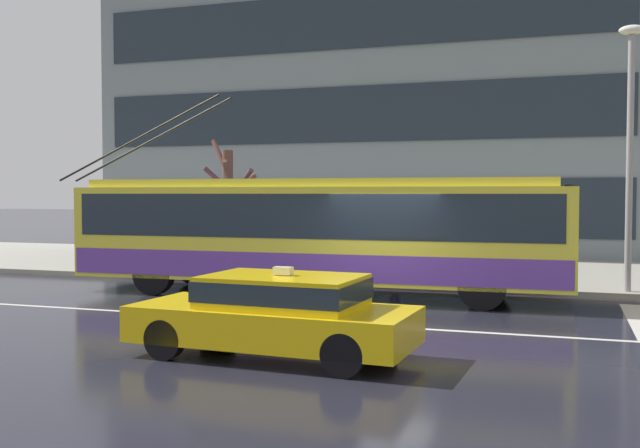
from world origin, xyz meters
TOP-DOWN VIEW (x-y plane):
  - ground_plane at (0.00, 0.00)m, footprint 160.00×160.00m
  - sidewalk_slab at (0.00, 9.02)m, footprint 80.00×10.00m
  - crosswalk_stripe_edge_near at (5.21, 1.01)m, footprint 0.44×4.40m
  - lane_centre_line at (0.00, -1.20)m, footprint 72.00×0.14m
  - trolleybus at (-1.97, 2.43)m, footprint 13.20×2.75m
  - taxi_oncoming_near at (-0.38, -4.19)m, footprint 4.43×2.03m
  - bus_shelter at (-4.68, 6.29)m, footprint 3.73×1.85m
  - pedestrian_at_shelter at (-0.65, 5.43)m, footprint 0.42×0.42m
  - pedestrian_approaching_curb at (2.00, 6.71)m, footprint 1.40×1.40m
  - pedestrian_walking_past at (-2.94, 5.34)m, footprint 1.24×1.24m
  - street_lamp at (5.25, 4.46)m, footprint 0.60×0.32m
  - street_tree_bare at (-5.92, 5.71)m, footprint 1.96×1.33m

SIDE VIEW (x-z plane):
  - ground_plane at x=0.00m, z-range 0.00..0.00m
  - lane_centre_line at x=0.00m, z-range 0.00..0.01m
  - crosswalk_stripe_edge_near at x=5.21m, z-range 0.00..0.01m
  - sidewalk_slab at x=0.00m, z-range 0.00..0.14m
  - taxi_oncoming_near at x=-0.38m, z-range 0.01..1.40m
  - pedestrian_at_shelter at x=-0.65m, z-range 0.29..1.94m
  - trolleybus at x=-1.97m, z-range -0.92..4.07m
  - pedestrian_approaching_curb at x=2.00m, z-range 0.71..2.67m
  - pedestrian_walking_past at x=-2.94m, z-range 0.75..2.74m
  - bus_shelter at x=-4.68m, z-range 0.81..3.43m
  - street_tree_bare at x=-5.92m, z-range 0.21..4.26m
  - street_lamp at x=5.25m, z-range 0.74..7.11m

